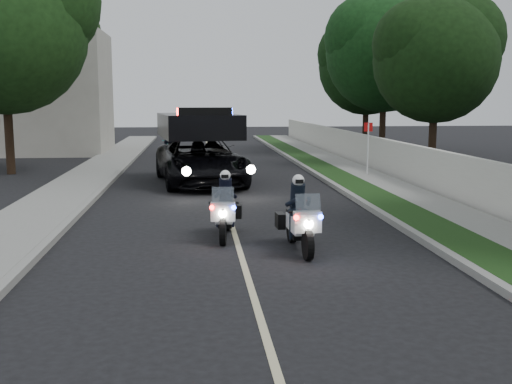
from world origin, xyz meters
TOP-DOWN VIEW (x-y plane):
  - ground at (0.00, 0.00)m, footprint 120.00×120.00m
  - curb_right at (4.10, 10.00)m, footprint 0.20×60.00m
  - grass_verge at (4.80, 10.00)m, footprint 1.20×60.00m
  - sidewalk_right at (6.10, 10.00)m, footprint 1.40×60.00m
  - property_wall at (7.10, 10.00)m, footprint 0.22×60.00m
  - curb_left at (-4.10, 10.00)m, footprint 0.20×60.00m
  - sidewalk_left at (-5.20, 10.00)m, footprint 2.00×60.00m
  - building_far at (-10.00, 26.00)m, footprint 8.00×6.00m
  - lane_marking at (0.00, 10.00)m, footprint 0.12×50.00m
  - police_moto_left at (-0.23, 2.68)m, footprint 0.84×1.89m
  - police_moto_right at (1.25, 1.30)m, footprint 0.75×1.91m
  - police_suv at (-0.70, 11.83)m, footprint 3.76×6.66m
  - bicycle at (-2.32, 23.19)m, footprint 0.77×1.83m
  - cyclist at (-2.32, 23.19)m, footprint 0.64×0.46m
  - sign_post at (6.00, 12.82)m, footprint 0.38×0.38m
  - tree_right_c at (10.11, 16.43)m, footprint 6.13×6.13m
  - tree_right_d at (9.90, 23.45)m, footprint 8.78×8.78m
  - tree_right_e at (9.84, 26.80)m, footprint 7.95×7.95m
  - tree_left_near at (-8.69, 15.70)m, footprint 8.71×8.71m
  - tree_left_far at (-9.82, 25.41)m, footprint 8.23×8.23m

SIDE VIEW (x-z plane):
  - ground at x=0.00m, z-range 0.00..0.00m
  - police_moto_left at x=-0.23m, z-range -0.78..0.78m
  - police_moto_right at x=1.25m, z-range -0.80..0.80m
  - police_suv at x=-0.70m, z-range -1.54..1.54m
  - bicycle at x=-2.32m, z-range -0.47..0.47m
  - cyclist at x=-2.32m, z-range -0.83..0.83m
  - sign_post at x=6.00m, z-range -1.15..1.15m
  - tree_right_c at x=10.11m, z-range -4.75..4.75m
  - tree_right_d at x=9.90m, z-range -5.57..5.57m
  - tree_right_e at x=9.84m, z-range -5.02..5.02m
  - tree_left_near at x=-8.69m, z-range -5.80..5.80m
  - tree_left_far at x=-9.82m, z-range -5.40..5.40m
  - lane_marking at x=0.00m, z-range 0.00..0.01m
  - curb_right at x=4.10m, z-range 0.00..0.15m
  - curb_left at x=-4.10m, z-range 0.00..0.15m
  - grass_verge at x=4.80m, z-range 0.00..0.16m
  - sidewalk_right at x=6.10m, z-range 0.00..0.16m
  - sidewalk_left at x=-5.20m, z-range 0.00..0.16m
  - property_wall at x=7.10m, z-range 0.00..1.50m
  - building_far at x=-10.00m, z-range 0.00..7.00m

